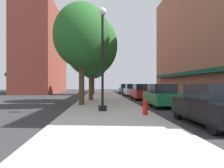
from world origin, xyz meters
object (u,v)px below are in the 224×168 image
(tree_mid, at_px, (93,62))
(car_white, at_px, (132,90))
(tree_far, at_px, (91,46))
(lamppost, at_px, (103,57))
(car_black, at_px, (212,105))
(tree_near, at_px, (82,35))
(car_blue, at_px, (125,89))
(fire_hydrant, at_px, (145,107))
(parking_meter_near, at_px, (122,90))
(car_green, at_px, (161,96))
(car_red, at_px, (142,92))

(tree_mid, xyz_separation_m, car_white, (5.40, -3.85, -4.25))
(tree_far, xyz_separation_m, car_white, (5.26, 8.77, -4.49))
(lamppost, relative_size, car_white, 1.37)
(tree_far, bearing_deg, car_black, -66.93)
(tree_near, relative_size, car_blue, 1.74)
(fire_hydrant, relative_size, car_black, 0.18)
(tree_near, bearing_deg, tree_mid, 88.82)
(tree_near, bearing_deg, fire_hydrant, -55.94)
(lamppost, relative_size, fire_hydrant, 7.47)
(parking_meter_near, xyz_separation_m, car_green, (1.95, -8.70, -0.14))
(car_green, bearing_deg, parking_meter_near, 103.12)
(fire_hydrant, height_order, parking_meter_near, parking_meter_near)
(fire_hydrant, distance_m, tree_far, 11.53)
(lamppost, bearing_deg, fire_hydrant, -39.41)
(car_green, bearing_deg, tree_mid, 107.25)
(car_black, xyz_separation_m, car_red, (0.00, 14.21, 0.00))
(tree_mid, height_order, tree_far, tree_far)
(tree_far, relative_size, car_white, 1.89)
(car_green, bearing_deg, tree_near, 174.83)
(tree_far, height_order, car_green, tree_far)
(parking_meter_near, bearing_deg, car_black, -82.94)
(tree_near, xyz_separation_m, car_red, (5.76, 6.61, -4.39))
(tree_mid, xyz_separation_m, car_red, (5.40, -10.76, -4.25))
(car_black, relative_size, car_green, 1.00)
(tree_far, height_order, car_white, tree_far)
(lamppost, height_order, car_white, lamppost)
(car_green, distance_m, car_white, 14.09)
(fire_hydrant, height_order, car_red, car_red)
(car_black, xyz_separation_m, car_white, (0.00, 21.12, 0.00))
(tree_far, bearing_deg, car_blue, 71.69)
(parking_meter_near, height_order, tree_far, tree_far)
(car_white, bearing_deg, tree_far, -118.67)
(parking_meter_near, distance_m, tree_far, 6.43)
(tree_far, xyz_separation_m, car_green, (5.26, -5.32, -4.49))
(tree_mid, distance_m, car_red, 12.77)
(tree_near, xyz_separation_m, tree_far, (0.50, 4.75, 0.10))
(fire_hydrant, bearing_deg, car_white, 83.36)
(tree_near, height_order, tree_mid, tree_mid)
(parking_meter_near, height_order, car_white, car_white)
(car_black, bearing_deg, tree_mid, 102.95)
(lamppost, height_order, tree_far, tree_far)
(car_green, bearing_deg, fire_hydrant, -114.41)
(tree_far, relative_size, car_red, 1.89)
(car_blue, bearing_deg, car_red, -91.17)
(fire_hydrant, xyz_separation_m, parking_meter_near, (0.24, 13.42, 0.43))
(lamppost, distance_m, tree_near, 4.34)
(car_red, bearing_deg, tree_far, -159.61)
(car_red, bearing_deg, parking_meter_near, 142.90)
(fire_hydrant, distance_m, car_black, 3.20)
(lamppost, xyz_separation_m, tree_near, (-1.47, 3.56, 2.00))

